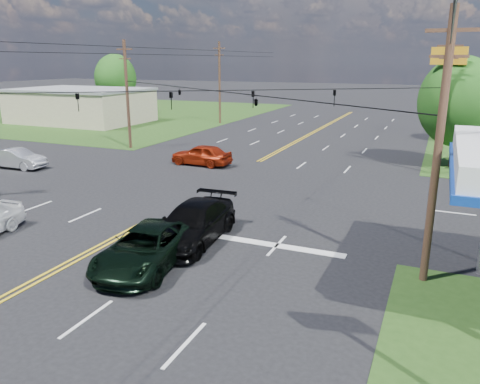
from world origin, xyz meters
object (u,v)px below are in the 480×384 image
at_px(pole_ne, 443,104).
at_px(pole_right_far, 445,86).
at_px(pole_nw, 127,94).
at_px(retail_nw, 81,107).
at_px(pole_se, 438,148).
at_px(tree_right_a, 459,102).
at_px(pickup_dkgreen, 146,248).
at_px(suv_black, 193,223).
at_px(sedan_silver, 17,159).
at_px(pole_left_far, 220,82).
at_px(tree_far_l, 116,78).

xyz_separation_m(pole_ne, pole_right_far, (0.00, 19.00, 0.25)).
xyz_separation_m(pole_nw, pole_ne, (26.00, 0.00, 0.00)).
height_order(retail_nw, pole_right_far, pole_right_far).
height_order(pole_se, tree_right_a, pole_se).
relative_size(pole_nw, pickup_dkgreen, 1.71).
relative_size(pole_ne, pickup_dkgreen, 1.71).
distance_m(pole_ne, suv_black, 20.75).
bearing_deg(pole_right_far, sedan_silver, -134.50).
relative_size(retail_nw, pole_right_far, 1.60).
height_order(pole_se, pickup_dkgreen, pole_se).
relative_size(pole_nw, sedan_silver, 2.14).
xyz_separation_m(pole_se, sedan_silver, (-28.71, 7.78, -4.18)).
distance_m(pole_ne, pole_left_far, 32.20).
height_order(pole_ne, sedan_silver, pole_ne).
bearing_deg(suv_black, pole_nw, 128.97).
relative_size(pole_nw, pole_right_far, 0.95).
relative_size(retail_nw, pole_left_far, 1.60).
xyz_separation_m(pole_left_far, pickup_dkgreen, (16.00, -39.99, -4.40)).
bearing_deg(pole_se, pole_ne, 90.00).
bearing_deg(pole_left_far, pole_right_far, 0.00).
distance_m(pole_nw, tree_right_a, 27.17).
distance_m(tree_right_a, suv_black, 23.81).
bearing_deg(suv_black, tree_right_a, 59.73).
xyz_separation_m(pole_nw, sedan_silver, (-2.71, -10.22, -4.18)).
bearing_deg(pole_left_far, tree_right_a, -30.65).
bearing_deg(tree_right_a, sedan_silver, -156.01).
relative_size(tree_far_l, sedan_silver, 1.96).
distance_m(tree_far_l, suv_black, 54.32).
bearing_deg(sedan_silver, pole_se, -108.42).
distance_m(pole_right_far, pickup_dkgreen, 41.46).
relative_size(pole_right_far, suv_black, 1.71).
height_order(pole_right_far, suv_black, pole_right_far).
relative_size(retail_nw, sedan_silver, 3.60).
bearing_deg(pole_nw, sedan_silver, -104.87).
xyz_separation_m(tree_right_a, suv_black, (-10.58, -20.95, -4.02)).
bearing_deg(retail_nw, sedan_silver, -58.40).
relative_size(tree_right_a, pickup_dkgreen, 1.47).
bearing_deg(pole_se, sedan_silver, 164.84).
bearing_deg(pickup_dkgreen, pole_se, 8.93).
relative_size(pole_nw, suv_black, 1.62).
height_order(tree_right_a, pickup_dkgreen, tree_right_a).
distance_m(retail_nw, pole_ne, 45.02).
relative_size(tree_far_l, suv_black, 1.49).
distance_m(retail_nw, tree_right_a, 45.21).
bearing_deg(pole_left_far, retail_nw, -160.56).
height_order(pole_left_far, suv_black, pole_left_far).
bearing_deg(sedan_silver, pole_ne, -73.67).
xyz_separation_m(pole_ne, tree_right_a, (1.00, 3.00, -0.05)).
xyz_separation_m(pole_ne, pickup_dkgreen, (-10.00, -20.99, -4.14)).
bearing_deg(pole_ne, pole_left_far, 143.84).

